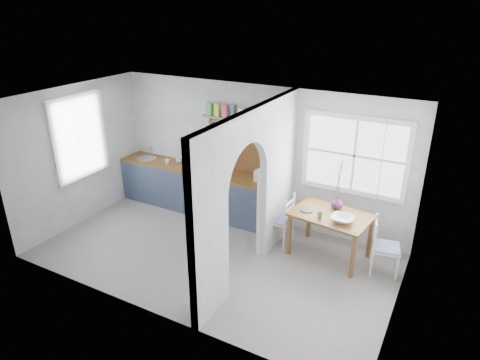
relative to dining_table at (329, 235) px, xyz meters
The scene contains 26 objects.
floor 1.95m from the dining_table, 150.95° to the right, with size 5.80×3.20×0.01m, color gray.
ceiling 2.93m from the dining_table, 150.95° to the right, with size 5.80×3.20×0.01m, color silver.
walls 2.12m from the dining_table, 150.95° to the right, with size 5.81×3.21×2.60m.
partition 1.69m from the dining_table, 138.16° to the right, with size 0.12×3.20×2.60m.
kitchen_window 4.81m from the dining_table, 168.43° to the right, with size 0.10×1.16×1.50m, color white, non-canonical shape.
nook_window 1.37m from the dining_table, 78.73° to the left, with size 1.76×0.10×1.30m, color white, non-canonical shape.
counter 2.83m from the dining_table, behind, with size 3.50×0.60×0.90m.
sink 4.15m from the dining_table, behind, with size 0.40×0.40×0.02m, color silver.
backsplash 2.21m from the dining_table, 161.06° to the left, with size 1.65×0.03×0.90m, color brown.
shelf 2.55m from the dining_table, 163.41° to the left, with size 1.75×0.20×0.21m.
pendant_lamp 2.15m from the dining_table, behind, with size 0.26×0.26×0.16m, color beige.
utensil_rail 1.50m from the dining_table, behind, with size 0.02×0.02×0.50m, color silver.
dining_table is the anchor object (origin of this frame).
chair_left 0.91m from the dining_table, behind, with size 0.42×0.42×0.91m, color white, non-canonical shape.
chair_right 0.91m from the dining_table, ahead, with size 0.41×0.41×0.91m, color white, non-canonical shape.
kettle 1.70m from the dining_table, 165.69° to the left, with size 0.17×0.14×0.21m, color white, non-canonical shape.
mug_a 3.57m from the dining_table, behind, with size 0.10×0.10×0.10m, color white.
mug_b 3.45m from the dining_table, behind, with size 0.12×0.12×0.10m, color white.
knife_block 3.03m from the dining_table, 169.49° to the left, with size 0.09×0.12×0.19m, color black.
jar 2.66m from the dining_table, 169.03° to the left, with size 0.10×0.10×0.15m, color tan.
towel_magenta 1.10m from the dining_table, behind, with size 0.02×0.03×0.49m, color #A12363.
towel_orange 1.10m from the dining_table, behind, with size 0.02×0.03×0.45m, color orange.
bowl 0.51m from the dining_table, 34.29° to the right, with size 0.35×0.35×0.08m, color white.
table_cup 0.49m from the dining_table, 121.92° to the right, with size 0.10×0.10×0.09m, color #538355.
plate 0.56m from the dining_table, behind, with size 0.20×0.20×0.02m, color #322D2D.
vase 0.55m from the dining_table, 86.94° to the left, with size 0.20×0.20×0.21m, color #502555.
Camera 1 is at (3.30, -5.16, 3.98)m, focal length 32.00 mm.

